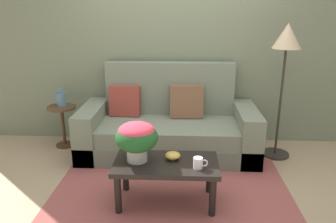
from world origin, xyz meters
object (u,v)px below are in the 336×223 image
object	(u,v)px
couch	(168,128)
snack_bowl	(173,155)
side_table	(63,119)
potted_plant	(137,137)
coffee_mug	(198,163)
coffee_table	(166,168)
table_vase	(61,99)
floor_lamp	(286,51)

from	to	relation	value
couch	snack_bowl	xyz separation A→B (m)	(0.09, -1.11, 0.14)
side_table	couch	bearing A→B (deg)	-4.23
side_table	snack_bowl	distance (m)	1.93
potted_plant	coffee_mug	distance (m)	0.60
coffee_table	potted_plant	world-z (taller)	potted_plant
couch	coffee_mug	xyz separation A→B (m)	(0.32, -1.28, 0.15)
snack_bowl	table_vase	bearing A→B (deg)	140.32
coffee_table	snack_bowl	size ratio (longest dim) A/B	6.70
couch	coffee_table	world-z (taller)	couch
couch	snack_bowl	size ratio (longest dim) A/B	15.11
coffee_table	potted_plant	bearing A→B (deg)	176.52
coffee_table	potted_plant	distance (m)	0.40
couch	coffee_mug	bearing A→B (deg)	-75.83
table_vase	coffee_mug	bearing A→B (deg)	-39.22
snack_bowl	table_vase	world-z (taller)	table_vase
floor_lamp	potted_plant	world-z (taller)	floor_lamp
coffee_mug	potted_plant	bearing A→B (deg)	167.33
snack_bowl	coffee_mug	bearing A→B (deg)	-36.14
potted_plant	table_vase	xyz separation A→B (m)	(-1.16, 1.28, -0.01)
coffee_table	side_table	size ratio (longest dim) A/B	1.74
coffee_mug	table_vase	bearing A→B (deg)	140.78
side_table	floor_lamp	xyz separation A→B (m)	(2.74, -0.16, 0.92)
side_table	coffee_mug	distance (m)	2.21
floor_lamp	snack_bowl	bearing A→B (deg)	-139.74
side_table	table_vase	world-z (taller)	table_vase
potted_plant	coffee_mug	world-z (taller)	potted_plant
potted_plant	coffee_mug	xyz separation A→B (m)	(0.56, -0.13, -0.18)
side_table	coffee_mug	world-z (taller)	side_table
coffee_table	table_vase	bearing A→B (deg)	137.83
floor_lamp	snack_bowl	size ratio (longest dim) A/B	11.27
snack_bowl	potted_plant	bearing A→B (deg)	-172.43
couch	potted_plant	size ratio (longest dim) A/B	5.55
coffee_table	side_table	distance (m)	1.92
side_table	potted_plant	distance (m)	1.74
coffee_mug	table_vase	xyz separation A→B (m)	(-1.72, 1.40, 0.17)
couch	potted_plant	xyz separation A→B (m)	(-0.23, -1.16, 0.34)
coffee_mug	table_vase	size ratio (longest dim) A/B	0.55
coffee_mug	snack_bowl	bearing A→B (deg)	143.86
couch	snack_bowl	bearing A→B (deg)	-85.25
side_table	floor_lamp	bearing A→B (deg)	-3.25
coffee_table	side_table	xyz separation A→B (m)	(-1.43, 1.28, 0.02)
couch	coffee_table	size ratio (longest dim) A/B	2.25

